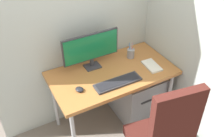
# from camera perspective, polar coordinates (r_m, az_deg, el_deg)

# --- Properties ---
(ground_plane) EXTENTS (8.00, 8.00, 0.00)m
(ground_plane) POSITION_cam_1_polar(r_m,az_deg,el_deg) (3.09, 0.06, -11.86)
(ground_plane) COLOR slate
(wall_side_right) EXTENTS (0.04, 1.70, 2.80)m
(wall_side_right) POSITION_cam_1_polar(r_m,az_deg,el_deg) (2.51, 15.45, 14.02)
(wall_side_right) COLOR #B7C1BC
(wall_side_right) RESTS_ON ground_plane
(desk) EXTENTS (1.26, 0.68, 0.75)m
(desk) POSITION_cam_1_polar(r_m,az_deg,el_deg) (2.62, 0.07, -1.84)
(desk) COLOR #B27038
(desk) RESTS_ON ground_plane
(office_chair) EXTENTS (0.58, 0.59, 1.18)m
(office_chair) POSITION_cam_1_polar(r_m,az_deg,el_deg) (2.24, 11.25, -14.80)
(office_chair) COLOR black
(office_chair) RESTS_ON ground_plane
(filing_cabinet) EXTENTS (0.48, 0.56, 0.58)m
(filing_cabinet) POSITION_cam_1_polar(r_m,az_deg,el_deg) (3.04, 5.32, -5.45)
(filing_cabinet) COLOR gray
(filing_cabinet) RESTS_ON ground_plane
(monitor) EXTENTS (0.60, 0.13, 0.38)m
(monitor) POSITION_cam_1_polar(r_m,az_deg,el_deg) (2.54, -4.71, 4.56)
(monitor) COLOR #333338
(monitor) RESTS_ON desk
(keyboard) EXTENTS (0.47, 0.15, 0.02)m
(keyboard) POSITION_cam_1_polar(r_m,az_deg,el_deg) (2.43, 1.32, -3.12)
(keyboard) COLOR #333338
(keyboard) RESTS_ON desk
(mouse) EXTENTS (0.09, 0.10, 0.03)m
(mouse) POSITION_cam_1_polar(r_m,az_deg,el_deg) (2.37, -7.29, -4.66)
(mouse) COLOR black
(mouse) RESTS_ON desk
(pen_holder) EXTENTS (0.08, 0.08, 0.19)m
(pen_holder) POSITION_cam_1_polar(r_m,az_deg,el_deg) (2.78, 4.22, 3.46)
(pen_holder) COLOR gray
(pen_holder) RESTS_ON desk
(notebook) EXTENTS (0.14, 0.24, 0.02)m
(notebook) POSITION_cam_1_polar(r_m,az_deg,el_deg) (2.68, 8.89, 0.60)
(notebook) COLOR silver
(notebook) RESTS_ON desk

